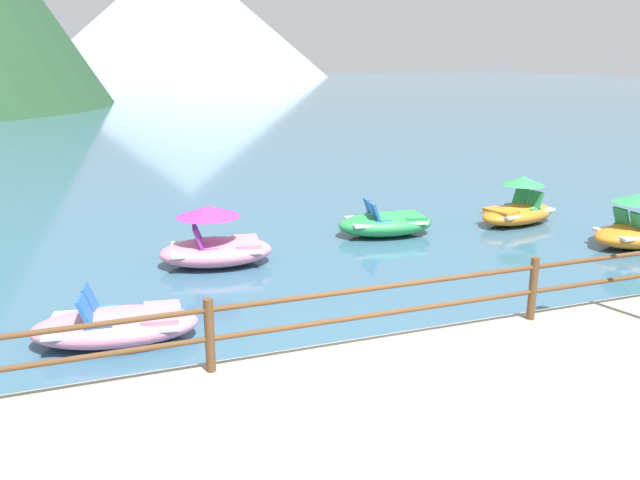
{
  "coord_description": "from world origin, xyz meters",
  "views": [
    {
      "loc": [
        -3.68,
        -5.81,
        4.17
      ],
      "look_at": [
        0.34,
        5.0,
        0.9
      ],
      "focal_mm": 36.76,
      "sensor_mm": 36.0,
      "label": 1
    }
  ],
  "objects": [
    {
      "name": "distant_peak",
      "position": [
        17.37,
        128.07,
        11.85
      ],
      "size": [
        56.94,
        56.94,
        23.7
      ],
      "primitive_type": "cone",
      "color": "#A8B2C1",
      "rests_on": "ground"
    },
    {
      "name": "pedal_boat_2",
      "position": [
        -3.38,
        3.78,
        0.26
      ],
      "size": [
        2.62,
        1.61,
        0.83
      ],
      "color": "pink",
      "rests_on": "ground"
    },
    {
      "name": "pedal_boat_0",
      "position": [
        6.73,
        7.68,
        0.39
      ],
      "size": [
        2.53,
        1.65,
        1.21
      ],
      "color": "orange",
      "rests_on": "ground"
    },
    {
      "name": "dock_railing",
      "position": [
        -0.0,
        1.55,
        0.98
      ],
      "size": [
        23.92,
        0.12,
        0.95
      ],
      "color": "brown",
      "rests_on": "promenade_dock"
    },
    {
      "name": "ground_plane",
      "position": [
        0.0,
        40.0,
        0.0
      ],
      "size": [
        200.0,
        200.0,
        0.0
      ],
      "primitive_type": "plane",
      "color": "#38607A"
    },
    {
      "name": "pedal_boat_5",
      "position": [
        3.07,
        7.84,
        0.29
      ],
      "size": [
        2.44,
        1.52,
        0.87
      ],
      "color": "green",
      "rests_on": "ground"
    },
    {
      "name": "pedal_boat_3",
      "position": [
        -1.21,
        6.99,
        0.42
      ],
      "size": [
        2.47,
        1.67,
        1.25
      ],
      "color": "pink",
      "rests_on": "ground"
    }
  ]
}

